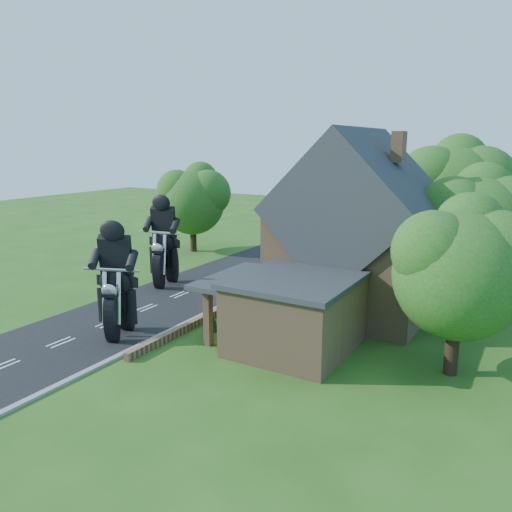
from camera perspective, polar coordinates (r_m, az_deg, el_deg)
The scene contains 19 objects.
ground at distance 29.92m, azimuth -12.39°, elevation -5.83°, with size 120.00×120.00×0.00m, color #265217.
road at distance 29.92m, azimuth -12.39°, elevation -5.81°, with size 7.00×80.00×0.02m, color black.
kerb at distance 27.66m, azimuth -6.77°, elevation -7.03°, with size 0.30×80.00×0.12m, color gray.
garden_wall at distance 31.21m, azimuth -0.27°, elevation -4.36°, with size 0.30×22.00×0.40m, color #976D4C.
house at distance 28.59m, azimuth 11.51°, elevation 2.34°, with size 9.54×8.64×10.24m.
annex at distance 23.35m, azimuth 4.26°, elevation -6.31°, with size 7.05×5.94×3.44m.
tree_annex_side at distance 21.42m, azimuth 23.24°, elevation -0.94°, with size 5.64×5.20×7.48m.
tree_house_right at distance 29.72m, azimuth 24.58°, elevation 3.48°, with size 6.51×6.00×8.40m.
tree_behind_house at distance 37.32m, azimuth 22.22°, elevation 6.97°, with size 7.81×7.20×10.08m.
tree_behind_left at distance 39.62m, azimuth 13.70°, elevation 7.11°, with size 6.94×6.40×9.16m.
tree_far_road at distance 43.87m, azimuth -6.82°, elevation 6.72°, with size 6.08×5.60×7.84m.
shrub_a at distance 25.81m, azimuth -5.19°, elevation -7.31°, with size 0.90×0.90×1.10m, color black.
shrub_b at distance 27.77m, azimuth -2.19°, elevation -5.80°, with size 0.90×0.90×1.10m, color black.
shrub_c at distance 29.80m, azimuth 0.40°, elevation -4.49°, with size 0.90×0.90×1.10m, color black.
shrub_d at distance 34.05m, azimuth 4.61°, elevation -2.32°, with size 0.90×0.90×1.10m, color black.
shrub_e at distance 36.25m, azimuth 6.34°, elevation -1.43°, with size 0.90×0.90×1.10m, color black.
shrub_f at distance 38.49m, azimuth 7.86°, elevation -0.63°, with size 0.90×0.90×1.10m, color black.
motorcycle_lead at distance 25.73m, azimuth -15.31°, elevation -7.02°, with size 0.48×1.88×1.75m, color black, non-canonical shape.
motorcycle_follow at distance 34.03m, azimuth -10.28°, elevation -1.85°, with size 0.50×1.98×1.84m, color black, non-canonical shape.
Camera 1 is at (19.50, -20.66, 9.38)m, focal length 35.00 mm.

